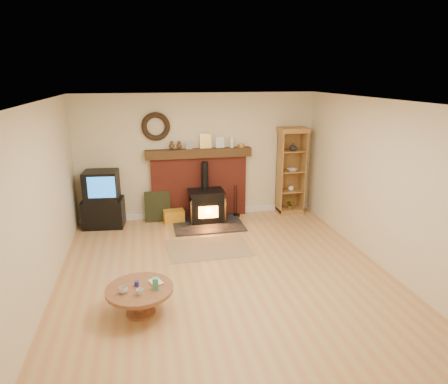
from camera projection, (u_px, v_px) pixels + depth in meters
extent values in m
plane|color=tan|center=(225.00, 274.00, 6.14)|extent=(5.50, 5.50, 0.00)
cube|color=beige|center=(198.00, 156.00, 8.36)|extent=(5.00, 0.02, 2.60)
cube|color=beige|center=(294.00, 289.00, 3.19)|extent=(5.00, 0.02, 2.60)
cube|color=beige|center=(40.00, 204.00, 5.29)|extent=(0.02, 5.50, 2.60)
cube|color=beige|center=(380.00, 184.00, 6.25)|extent=(0.02, 5.50, 2.60)
cube|color=white|center=(225.00, 101.00, 5.41)|extent=(5.00, 5.50, 0.02)
cube|color=white|center=(199.00, 212.00, 8.69)|extent=(5.00, 0.04, 0.12)
torus|color=black|center=(156.00, 127.00, 7.95)|extent=(0.57, 0.11, 0.57)
cube|color=maroon|center=(199.00, 187.00, 8.47)|extent=(2.00, 0.15, 1.30)
cube|color=#321D10|center=(199.00, 153.00, 8.23)|extent=(2.20, 0.22, 0.18)
cube|color=#999999|center=(189.00, 146.00, 8.16)|extent=(0.13, 0.05, 0.14)
cube|color=gold|center=(206.00, 141.00, 8.22)|extent=(0.24, 0.06, 0.30)
cube|color=white|center=(220.00, 143.00, 8.29)|extent=(0.18, 0.05, 0.22)
cylinder|color=white|center=(232.00, 142.00, 8.32)|extent=(0.08, 0.08, 0.22)
cylinder|color=gold|center=(241.00, 146.00, 8.38)|extent=(0.14, 0.14, 0.07)
cube|color=black|center=(208.00, 224.00, 8.13)|extent=(1.40, 1.00, 0.03)
cube|color=black|center=(206.00, 206.00, 8.23)|extent=(0.65, 0.47, 0.61)
cube|color=black|center=(206.00, 191.00, 8.13)|extent=(0.72, 0.51, 0.04)
cylinder|color=black|center=(205.00, 175.00, 8.19)|extent=(0.14, 0.14, 0.56)
cube|color=orange|center=(208.00, 212.00, 8.01)|extent=(0.39, 0.02, 0.24)
cube|color=black|center=(193.00, 211.00, 8.00)|extent=(0.16, 0.21, 0.49)
cube|color=black|center=(222.00, 209.00, 8.12)|extent=(0.16, 0.21, 0.49)
cube|color=brown|center=(209.00, 248.00, 7.05)|extent=(1.46, 1.03, 0.01)
cube|color=black|center=(104.00, 213.00, 8.00)|extent=(0.83, 0.61, 0.57)
cube|color=black|center=(101.00, 185.00, 7.84)|extent=(0.69, 0.60, 0.57)
cube|color=blue|center=(101.00, 187.00, 7.58)|extent=(0.52, 0.07, 0.41)
cube|color=brown|center=(289.00, 210.00, 8.89)|extent=(0.54, 0.40, 0.10)
cube|color=brown|center=(288.00, 170.00, 8.82)|extent=(0.54, 0.02, 1.73)
cube|color=brown|center=(279.00, 173.00, 8.59)|extent=(0.02, 0.40, 1.73)
cube|color=brown|center=(302.00, 172.00, 8.69)|extent=(0.02, 0.40, 1.73)
cube|color=brown|center=(293.00, 130.00, 8.38)|extent=(0.60, 0.44, 0.10)
cube|color=brown|center=(290.00, 191.00, 8.76)|extent=(0.50, 0.36, 0.02)
cube|color=brown|center=(291.00, 171.00, 8.64)|extent=(0.50, 0.36, 0.02)
cube|color=brown|center=(292.00, 151.00, 8.51)|extent=(0.50, 0.36, 0.02)
imported|color=white|center=(293.00, 147.00, 8.44)|extent=(0.16, 0.16, 0.17)
imported|color=white|center=(292.00, 170.00, 8.58)|extent=(0.21, 0.21, 0.05)
sphere|color=white|center=(291.00, 188.00, 8.69)|extent=(0.12, 0.12, 0.12)
imported|color=#3FA078|center=(290.00, 204.00, 8.80)|extent=(0.19, 0.16, 0.21)
cube|color=yellow|center=(174.00, 216.00, 8.25)|extent=(0.43, 0.29, 0.26)
cube|color=black|center=(158.00, 206.00, 8.28)|extent=(0.53, 0.14, 0.63)
cylinder|color=black|center=(236.00, 215.00, 8.63)|extent=(0.16, 0.16, 0.04)
cylinder|color=black|center=(234.00, 201.00, 8.53)|extent=(0.02, 0.02, 0.70)
cylinder|color=black|center=(237.00, 201.00, 8.54)|extent=(0.02, 0.02, 0.70)
cylinder|color=brown|center=(141.00, 312.00, 5.13)|extent=(0.38, 0.38, 0.03)
cylinder|color=brown|center=(140.00, 301.00, 5.08)|extent=(0.14, 0.14, 0.29)
cylinder|color=brown|center=(140.00, 290.00, 5.03)|extent=(0.85, 0.85, 0.05)
imported|color=white|center=(123.00, 290.00, 4.89)|extent=(0.10, 0.10, 0.08)
imported|color=white|center=(140.00, 292.00, 4.85)|extent=(0.09, 0.09, 0.08)
imported|color=#4C331E|center=(151.00, 284.00, 5.11)|extent=(0.14, 0.19, 0.02)
cylinder|color=navy|center=(137.00, 284.00, 5.06)|extent=(0.06, 0.06, 0.07)
cube|color=#3FA078|center=(155.00, 284.00, 4.96)|extent=(0.07, 0.07, 0.16)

